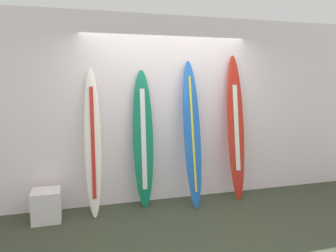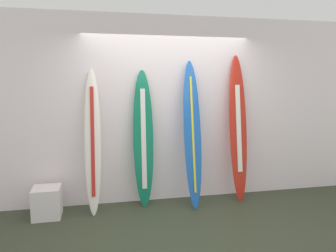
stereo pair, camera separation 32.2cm
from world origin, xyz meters
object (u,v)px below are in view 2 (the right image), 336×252
object	(u,v)px
surfboard_emerald	(143,140)
surfboard_cobalt	(192,135)
surfboard_crimson	(238,128)
surfboard_ivory	(93,142)
display_block_left	(47,202)

from	to	relation	value
surfboard_emerald	surfboard_cobalt	world-z (taller)	surfboard_cobalt
surfboard_cobalt	surfboard_crimson	bearing A→B (deg)	6.43
surfboard_emerald	surfboard_crimson	bearing A→B (deg)	-2.17
surfboard_emerald	surfboard_cobalt	distance (m)	0.72
surfboard_cobalt	surfboard_ivory	bearing A→B (deg)	177.96
surfboard_emerald	surfboard_ivory	bearing A→B (deg)	-172.97
surfboard_cobalt	display_block_left	xyz separation A→B (m)	(-2.05, -0.04, -0.85)
surfboard_ivory	surfboard_emerald	bearing A→B (deg)	7.03
surfboard_ivory	surfboard_emerald	size ratio (longest dim) A/B	1.01
surfboard_cobalt	display_block_left	size ratio (longest dim) A/B	5.19
surfboard_crimson	display_block_left	distance (m)	2.95
surfboard_cobalt	display_block_left	world-z (taller)	surfboard_cobalt
surfboard_ivory	surfboard_cobalt	bearing A→B (deg)	-2.04
surfboard_emerald	surfboard_crimson	size ratio (longest dim) A/B	0.89
surfboard_emerald	display_block_left	bearing A→B (deg)	-172.57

